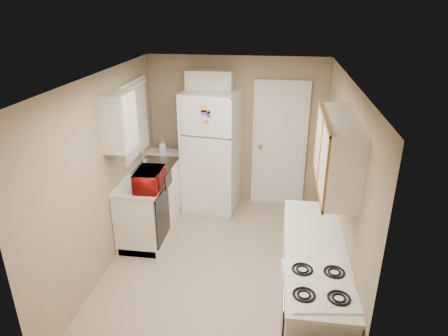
# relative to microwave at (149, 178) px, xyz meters

# --- Properties ---
(floor) EXTENTS (3.80, 3.80, 0.00)m
(floor) POSITION_rel_microwave_xyz_m (0.94, -0.27, -1.05)
(floor) COLOR #BFAC96
(floor) RESTS_ON ground
(ceiling) EXTENTS (3.80, 3.80, 0.00)m
(ceiling) POSITION_rel_microwave_xyz_m (0.94, -0.27, 1.35)
(ceiling) COLOR white
(ceiling) RESTS_ON floor
(wall_left) EXTENTS (3.80, 3.80, 0.00)m
(wall_left) POSITION_rel_microwave_xyz_m (-0.46, -0.27, 0.15)
(wall_left) COLOR tan
(wall_left) RESTS_ON floor
(wall_right) EXTENTS (3.80, 3.80, 0.00)m
(wall_right) POSITION_rel_microwave_xyz_m (2.34, -0.27, 0.15)
(wall_right) COLOR tan
(wall_right) RESTS_ON floor
(wall_back) EXTENTS (2.80, 2.80, 0.00)m
(wall_back) POSITION_rel_microwave_xyz_m (0.94, 1.63, 0.15)
(wall_back) COLOR tan
(wall_back) RESTS_ON floor
(wall_front) EXTENTS (2.80, 2.80, 0.00)m
(wall_front) POSITION_rel_microwave_xyz_m (0.94, -2.17, 0.15)
(wall_front) COLOR tan
(wall_front) RESTS_ON floor
(left_counter) EXTENTS (0.60, 1.80, 0.90)m
(left_counter) POSITION_rel_microwave_xyz_m (-0.16, 0.63, -0.60)
(left_counter) COLOR silver
(left_counter) RESTS_ON floor
(dishwasher) EXTENTS (0.03, 0.58, 0.72)m
(dishwasher) POSITION_rel_microwave_xyz_m (0.13, 0.03, -0.56)
(dishwasher) COLOR black
(dishwasher) RESTS_ON floor
(sink) EXTENTS (0.54, 0.74, 0.16)m
(sink) POSITION_rel_microwave_xyz_m (-0.16, 0.78, -0.19)
(sink) COLOR gray
(sink) RESTS_ON left_counter
(microwave) EXTENTS (0.48, 0.27, 0.31)m
(microwave) POSITION_rel_microwave_xyz_m (0.00, 0.00, 0.00)
(microwave) COLOR #9C0D07
(microwave) RESTS_ON left_counter
(soap_bottle) EXTENTS (0.12, 0.12, 0.22)m
(soap_bottle) POSITION_rel_microwave_xyz_m (-0.21, 1.34, -0.05)
(soap_bottle) COLOR silver
(soap_bottle) RESTS_ON left_counter
(window_blinds) EXTENTS (0.10, 0.98, 1.08)m
(window_blinds) POSITION_rel_microwave_xyz_m (-0.42, 0.78, 0.55)
(window_blinds) COLOR silver
(window_blinds) RESTS_ON wall_left
(upper_cabinet_left) EXTENTS (0.30, 0.45, 0.70)m
(upper_cabinet_left) POSITION_rel_microwave_xyz_m (-0.31, -0.05, 0.75)
(upper_cabinet_left) COLOR silver
(upper_cabinet_left) RESTS_ON wall_left
(refrigerator) EXTENTS (0.88, 0.86, 1.92)m
(refrigerator) POSITION_rel_microwave_xyz_m (0.58, 1.32, -0.09)
(refrigerator) COLOR white
(refrigerator) RESTS_ON floor
(cabinet_over_fridge) EXTENTS (0.70, 0.30, 0.40)m
(cabinet_over_fridge) POSITION_rel_microwave_xyz_m (0.54, 1.48, 0.95)
(cabinet_over_fridge) COLOR silver
(cabinet_over_fridge) RESTS_ON wall_back
(interior_door) EXTENTS (0.86, 0.06, 2.08)m
(interior_door) POSITION_rel_microwave_xyz_m (1.64, 1.59, -0.03)
(interior_door) COLOR white
(interior_door) RESTS_ON floor
(right_counter) EXTENTS (0.60, 2.00, 0.90)m
(right_counter) POSITION_rel_microwave_xyz_m (2.04, -1.07, -0.60)
(right_counter) COLOR silver
(right_counter) RESTS_ON floor
(stove) EXTENTS (0.67, 0.78, 0.87)m
(stove) POSITION_rel_microwave_xyz_m (2.03, -1.63, -0.62)
(stove) COLOR white
(stove) RESTS_ON floor
(upper_cabinet_right) EXTENTS (0.30, 1.20, 0.70)m
(upper_cabinet_right) POSITION_rel_microwave_xyz_m (2.19, -0.77, 0.75)
(upper_cabinet_right) COLOR silver
(upper_cabinet_right) RESTS_ON wall_right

